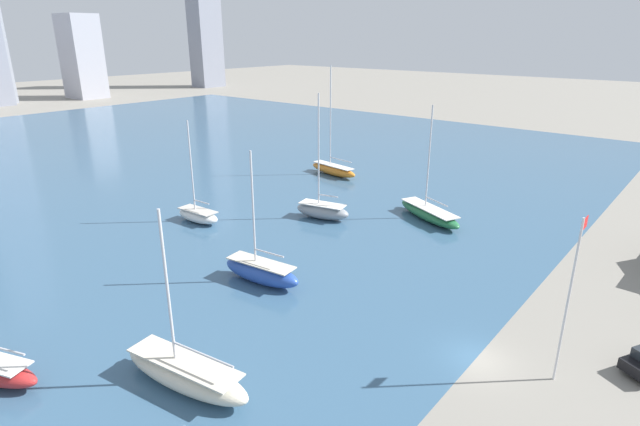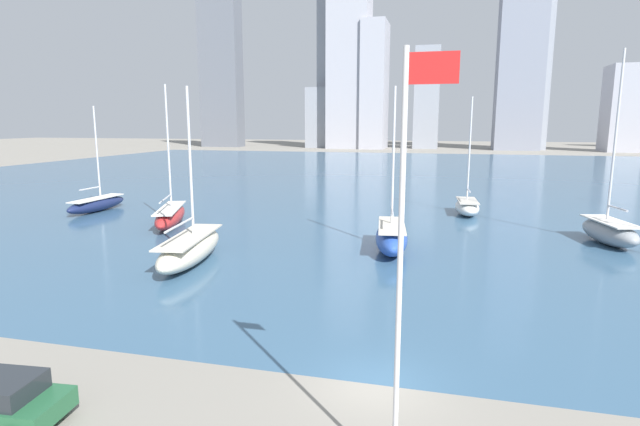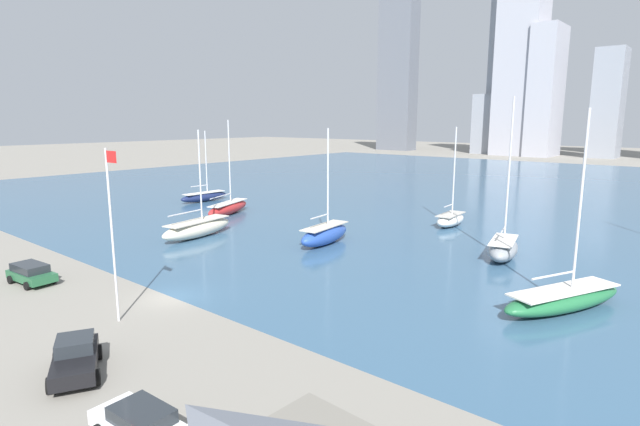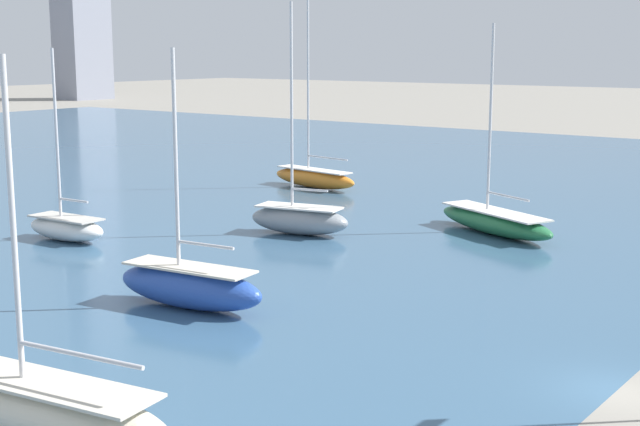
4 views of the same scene
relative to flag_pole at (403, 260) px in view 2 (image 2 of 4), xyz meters
name	(u,v)px [view 2 (image 2 of 4)]	position (x,y,z in m)	size (l,w,h in m)	color
ground_plane	(376,385)	(-1.17, 4.64, -5.92)	(500.00, 500.00, 0.00)	gray
harbor_water	(432,178)	(-1.17, 74.64, -5.92)	(180.00, 140.00, 0.00)	#385B7A
flag_pole	(403,260)	(0.00, 0.00, 0.00)	(1.24, 0.14, 10.88)	silver
distant_city_skyline	(445,64)	(-0.94, 174.33, 23.64)	(204.57, 24.67, 74.63)	slate
sailboat_white	(467,206)	(3.21, 40.29, -5.06)	(2.68, 6.17, 11.74)	white
sailboat_blue	(391,237)	(-2.67, 23.71, -4.86)	(3.21, 8.03, 11.73)	#284CA8
sailboat_gray	(609,231)	(13.31, 29.90, -4.88)	(3.90, 7.06, 14.56)	gray
sailboat_navy	(97,204)	(-34.57, 32.81, -5.11)	(2.05, 8.49, 10.90)	#19234C
sailboat_red	(170,215)	(-23.15, 28.12, -5.01)	(5.31, 9.71, 12.54)	#B72828
sailboat_cream	(190,248)	(-15.29, 17.32, -4.94)	(3.94, 9.96, 11.51)	beige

